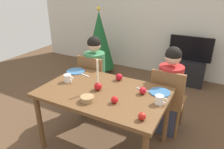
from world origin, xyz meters
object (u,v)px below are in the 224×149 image
object	(u,v)px
bowl_walnuts	(87,99)
apple_by_left_plate	(115,100)
chair_left	(94,80)
mug_right	(160,100)
tv	(191,49)
chair_right	(168,98)
person_right_child	(169,93)
dining_table	(104,97)
mug_left	(68,78)
apple_by_right_mug	(142,116)
person_left_child	(95,76)
apple_far_edge	(119,77)
candle_centerpiece	(98,84)
christmas_tree	(99,40)
tv_stand	(187,71)
apple_near_candle	(143,91)
plate_left	(76,71)
plate_right	(160,92)

from	to	relation	value
bowl_walnuts	apple_by_left_plate	distance (m)	0.28
chair_left	mug_right	xyz separation A→B (m)	(1.14, -0.58, 0.28)
tv	bowl_walnuts	xyz separation A→B (m)	(-0.60, -2.57, 0.07)
chair_right	person_right_child	size ratio (longest dim) A/B	0.77
dining_table	mug_left	world-z (taller)	mug_left
tv	mug_right	bearing A→B (deg)	-88.63
mug_right	apple_by_left_plate	xyz separation A→B (m)	(-0.40, -0.20, -0.01)
apple_by_right_mug	person_left_child	bearing A→B (deg)	138.93
tv	apple_far_edge	distance (m)	2.04
candle_centerpiece	mug_right	xyz separation A→B (m)	(0.69, 0.04, -0.03)
chair_right	mug_left	xyz separation A→B (m)	(-1.08, -0.61, 0.28)
christmas_tree	mug_right	xyz separation A→B (m)	(1.85, -1.91, 0.05)
person_right_child	dining_table	bearing A→B (deg)	-132.36
candle_centerpiece	apple_far_edge	bearing A→B (deg)	74.84
tv_stand	apple_near_candle	xyz separation A→B (m)	(-0.16, -2.16, 0.55)
dining_table	christmas_tree	distance (m)	2.29
mug_left	apple_near_candle	distance (m)	0.91
dining_table	mug_left	distance (m)	0.51
plate_left	dining_table	bearing A→B (deg)	-26.08
person_right_child	chair_left	bearing A→B (deg)	-178.32
tv	plate_right	distance (m)	2.05
person_right_child	plate_right	distance (m)	0.43
tv_stand	plate_left	size ratio (longest dim) A/B	2.64
mug_left	bowl_walnuts	size ratio (longest dim) A/B	0.96
dining_table	candle_centerpiece	size ratio (longest dim) A/B	3.94
person_right_child	apple_by_left_plate	xyz separation A→B (m)	(-0.36, -0.81, 0.22)
christmas_tree	apple_near_candle	distance (m)	2.43
candle_centerpiece	apple_near_candle	world-z (taller)	candle_centerpiece
bowl_walnuts	apple_far_edge	distance (m)	0.60
apple_near_candle	candle_centerpiece	bearing A→B (deg)	-162.37
plate_right	chair_right	bearing A→B (deg)	86.83
person_right_child	mug_right	bearing A→B (deg)	-86.41
person_left_child	person_right_child	distance (m)	1.10
christmas_tree	plate_right	bearing A→B (deg)	-43.28
person_right_child	bowl_walnuts	xyz separation A→B (m)	(-0.62, -0.91, 0.21)
christmas_tree	plate_left	size ratio (longest dim) A/B	5.86
dining_table	apple_far_edge	bearing A→B (deg)	85.18
chair_left	tv	distance (m)	2.02
plate_right	apple_by_right_mug	size ratio (longest dim) A/B	3.22
christmas_tree	candle_centerpiece	world-z (taller)	christmas_tree
christmas_tree	apple_near_candle	xyz separation A→B (m)	(1.63, -1.80, 0.05)
chair_left	apple_by_left_plate	distance (m)	1.11
chair_left	apple_near_candle	xyz separation A→B (m)	(0.93, -0.47, 0.28)
chair_right	apple_by_right_mug	size ratio (longest dim) A/B	12.65
chair_left	tv	world-z (taller)	tv
person_right_child	candle_centerpiece	bearing A→B (deg)	-134.91
chair_right	plate_right	size ratio (longest dim) A/B	3.93
chair_left	mug_left	xyz separation A→B (m)	(0.02, -0.61, 0.28)
person_left_child	tv_stand	bearing A→B (deg)	56.74
tv	apple_far_edge	bearing A→B (deg)	-105.32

